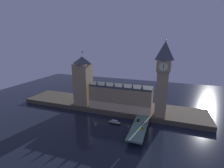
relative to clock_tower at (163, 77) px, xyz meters
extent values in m
plane|color=black|center=(-60.27, -26.89, -45.38)|extent=(400.00, 400.00, 0.00)
cube|color=#4C4438|center=(-60.27, 12.11, -42.76)|extent=(220.00, 42.00, 5.23)
cube|color=tan|center=(-43.41, 2.01, -27.55)|extent=(68.91, 16.80, 25.18)
cube|color=beige|center=(-43.41, -6.51, -35.61)|extent=(68.91, 0.20, 9.07)
cube|color=#42474C|center=(-43.41, 2.01, -13.76)|extent=(68.91, 15.46, 2.40)
cone|color=#42474C|center=(-68.02, -5.13, -9.79)|extent=(2.40, 2.40, 5.54)
cone|color=#42474C|center=(-58.17, -5.13, -9.79)|extent=(2.40, 2.40, 5.54)
cone|color=#42474C|center=(-48.33, -5.13, -9.79)|extent=(2.40, 2.40, 5.54)
cone|color=#42474C|center=(-38.48, -5.13, -9.79)|extent=(2.40, 2.40, 5.54)
cone|color=#42474C|center=(-28.64, -5.13, -9.79)|extent=(2.40, 2.40, 5.54)
cone|color=#42474C|center=(-18.79, -5.13, -9.79)|extent=(2.40, 2.40, 5.54)
cube|color=tan|center=(0.00, 0.00, -17.18)|extent=(10.78, 10.78, 45.92)
cube|color=tan|center=(0.00, 0.00, 11.15)|extent=(12.72, 12.72, 10.75)
cylinder|color=beige|center=(0.00, -6.48, 11.15)|extent=(7.94, 0.25, 7.94)
cylinder|color=beige|center=(0.00, 6.48, 11.15)|extent=(7.94, 0.25, 7.94)
cylinder|color=beige|center=(6.48, 0.00, 11.15)|extent=(0.25, 7.94, 7.94)
cylinder|color=beige|center=(-6.48, 0.00, 11.15)|extent=(0.25, 7.94, 7.94)
cube|color=black|center=(0.00, -6.67, 11.75)|extent=(0.36, 0.10, 5.96)
pyramid|color=#42474C|center=(0.00, 0.00, 25.27)|extent=(12.72, 12.72, 17.48)
sphere|color=gold|center=(0.00, 0.00, 34.80)|extent=(1.60, 1.60, 1.60)
cube|color=tan|center=(-90.23, 3.42, -15.80)|extent=(17.62, 17.62, 48.68)
pyramid|color=#42474C|center=(-90.23, 3.42, 12.78)|extent=(17.97, 17.97, 8.49)
cylinder|color=#99999E|center=(-90.23, 3.42, 20.02)|extent=(0.24, 0.24, 6.00)
cube|color=navy|center=(-89.13, 3.42, 22.12)|extent=(2.00, 0.08, 1.20)
cube|color=slate|center=(-15.55, -31.89, -40.13)|extent=(13.11, 46.00, 1.40)
cube|color=#4C4438|center=(-15.55, -39.56, -43.10)|extent=(11.14, 3.20, 4.55)
cube|color=#4C4438|center=(-15.55, -24.22, -43.10)|extent=(11.14, 3.20, 4.55)
cube|color=black|center=(-18.43, -21.06, -38.77)|extent=(1.72, 4.35, 0.97)
cube|color=black|center=(-18.43, -21.06, -38.06)|extent=(1.41, 1.96, 0.45)
cylinder|color=black|center=(-19.25, -19.72, -39.11)|extent=(0.22, 0.64, 0.64)
cylinder|color=black|center=(-17.61, -19.72, -39.11)|extent=(0.22, 0.64, 0.64)
cylinder|color=black|center=(-19.25, -22.41, -39.11)|extent=(0.22, 0.64, 0.64)
cylinder|color=black|center=(-17.61, -22.41, -39.11)|extent=(0.22, 0.64, 0.64)
cube|color=yellow|center=(-12.66, -34.90, -38.88)|extent=(1.99, 3.92, 0.74)
cube|color=black|center=(-12.66, -34.90, -38.29)|extent=(1.63, 1.77, 0.45)
cylinder|color=black|center=(-11.72, -36.12, -39.11)|extent=(0.22, 0.64, 0.64)
cylinder|color=black|center=(-13.61, -36.12, -39.11)|extent=(0.22, 0.64, 0.64)
cylinder|color=black|center=(-11.72, -33.69, -39.11)|extent=(0.22, 0.64, 0.64)
cylinder|color=black|center=(-13.61, -33.69, -39.11)|extent=(0.22, 0.64, 0.64)
cube|color=white|center=(-12.66, -25.14, -38.89)|extent=(1.89, 4.48, 0.72)
cube|color=black|center=(-12.66, -25.14, -38.31)|extent=(1.55, 2.02, 0.45)
cylinder|color=black|center=(-11.77, -26.53, -39.11)|extent=(0.22, 0.64, 0.64)
cylinder|color=black|center=(-13.56, -26.53, -39.11)|extent=(0.22, 0.64, 0.64)
cylinder|color=black|center=(-11.77, -23.75, -39.11)|extent=(0.22, 0.64, 0.64)
cylinder|color=black|center=(-13.56, -23.75, -39.11)|extent=(0.22, 0.64, 0.64)
cylinder|color=black|center=(-21.32, -43.11, -39.04)|extent=(0.28, 0.28, 0.78)
cylinder|color=gray|center=(-21.32, -43.11, -38.33)|extent=(0.38, 0.38, 0.65)
sphere|color=tan|center=(-21.32, -43.11, -37.90)|extent=(0.21, 0.21, 0.21)
cylinder|color=black|center=(-21.32, -24.31, -39.02)|extent=(0.28, 0.28, 0.81)
cylinder|color=brown|center=(-21.32, -24.31, -38.28)|extent=(0.38, 0.38, 0.68)
sphere|color=tan|center=(-21.32, -24.31, -37.83)|extent=(0.22, 0.22, 0.22)
cylinder|color=#2D3333|center=(-21.72, -46.61, -39.18)|extent=(0.56, 0.56, 0.50)
cylinder|color=#2D3333|center=(-21.72, -46.61, -35.94)|extent=(0.18, 0.18, 5.98)
sphere|color=#F9E5A3|center=(-21.72, -46.61, -32.39)|extent=(0.60, 0.60, 0.60)
sphere|color=#F9E5A3|center=(-22.17, -46.61, -32.74)|extent=(0.44, 0.44, 0.44)
sphere|color=#F9E5A3|center=(-21.27, -46.61, -32.74)|extent=(0.44, 0.44, 0.44)
cylinder|color=#2D3333|center=(-9.38, -31.89, -39.18)|extent=(0.56, 0.56, 0.50)
cylinder|color=#2D3333|center=(-9.38, -31.89, -36.32)|extent=(0.18, 0.18, 5.21)
sphere|color=#F9E5A3|center=(-9.38, -31.89, -33.17)|extent=(0.60, 0.60, 0.60)
sphere|color=#F9E5A3|center=(-9.83, -31.89, -33.52)|extent=(0.44, 0.44, 0.44)
sphere|color=#F9E5A3|center=(-8.93, -31.89, -33.52)|extent=(0.44, 0.44, 0.44)
ellipsoid|color=#28282D|center=(-41.23, -23.60, -44.45)|extent=(12.78, 4.01, 1.86)
cube|color=tan|center=(-41.23, -23.60, -43.60)|extent=(11.24, 3.23, 0.24)
cube|color=#B7B2A8|center=(-41.23, -23.60, -42.55)|extent=(5.76, 2.45, 1.86)
camera|label=1|loc=(5.23, -161.14, 33.47)|focal=26.00mm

